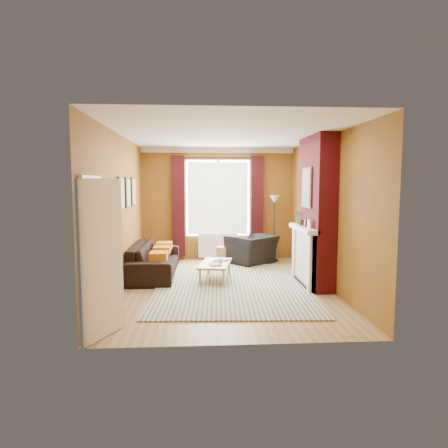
{
  "coord_description": "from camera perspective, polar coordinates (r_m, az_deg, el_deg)",
  "views": [
    {
      "loc": [
        -0.48,
        -7.34,
        1.94
      ],
      "look_at": [
        0.0,
        0.25,
        1.15
      ],
      "focal_mm": 32.0,
      "sensor_mm": 36.0,
      "label": 1
    }
  ],
  "objects": [
    {
      "name": "ground",
      "position": [
        7.61,
        0.12,
        -8.85
      ],
      "size": [
        5.5,
        5.5,
        0.0
      ],
      "primitive_type": "plane",
      "color": "olive",
      "rests_on": "ground"
    },
    {
      "name": "coffee_table",
      "position": [
        7.94,
        -1.23,
        -5.8
      ],
      "size": [
        0.74,
        1.18,
        0.36
      ],
      "rotation": [
        0.0,
        0.0,
        -0.19
      ],
      "color": "tan",
      "rests_on": "ground"
    },
    {
      "name": "armchair",
      "position": [
        9.63,
        4.01,
        -3.65
      ],
      "size": [
        1.39,
        1.38,
        0.68
      ],
      "primitive_type": "imported",
      "rotation": [
        0.0,
        0.0,
        3.85
      ],
      "color": "black",
      "rests_on": "ground"
    },
    {
      "name": "striped_rug",
      "position": [
        7.59,
        1.12,
        -8.79
      ],
      "size": [
        2.99,
        4.01,
        0.02
      ],
      "rotation": [
        0.0,
        0.0,
        -0.05
      ],
      "color": "#345791",
      "rests_on": "ground"
    },
    {
      "name": "wicker_stool",
      "position": [
        9.69,
        -0.19,
        -4.43
      ],
      "size": [
        0.4,
        0.4,
        0.4
      ],
      "rotation": [
        0.0,
        0.0,
        0.33
      ],
      "color": "#9B7043",
      "rests_on": "ground"
    },
    {
      "name": "floor_lamp",
      "position": [
        9.87,
        7.21,
        2.06
      ],
      "size": [
        0.26,
        0.26,
        1.62
      ],
      "rotation": [
        0.0,
        0.0,
        0.09
      ],
      "color": "black",
      "rests_on": "ground"
    },
    {
      "name": "book_a",
      "position": [
        7.69,
        -2.04,
        -5.8
      ],
      "size": [
        0.25,
        0.3,
        0.03
      ],
      "primitive_type": "imported",
      "rotation": [
        0.0,
        0.0,
        0.16
      ],
      "color": "#999999",
      "rests_on": "coffee_table"
    },
    {
      "name": "sofa",
      "position": [
        8.54,
        -9.92,
        -5.02
      ],
      "size": [
        0.92,
        2.28,
        0.66
      ],
      "primitive_type": "imported",
      "rotation": [
        0.0,
        0.0,
        1.56
      ],
      "color": "black",
      "rests_on": "ground"
    },
    {
      "name": "mug",
      "position": [
        7.83,
        -0.51,
        -5.36
      ],
      "size": [
        0.1,
        0.1,
        0.09
      ],
      "primitive_type": "imported",
      "rotation": [
        0.0,
        0.0,
        0.05
      ],
      "color": "#999999",
      "rests_on": "coffee_table"
    },
    {
      "name": "tv_remote",
      "position": [
        8.03,
        -1.46,
        -5.3
      ],
      "size": [
        0.06,
        0.16,
        0.02
      ],
      "rotation": [
        0.0,
        0.0,
        -0.09
      ],
      "color": "#272729",
      "rests_on": "coffee_table"
    },
    {
      "name": "room_walls",
      "position": [
        7.73,
        4.62,
        1.76
      ],
      "size": [
        3.82,
        5.54,
        2.83
      ],
      "color": "brown",
      "rests_on": "ground"
    },
    {
      "name": "book_b",
      "position": [
        8.22,
        -0.9,
        -5.04
      ],
      "size": [
        0.38,
        0.38,
        0.02
      ],
      "primitive_type": "imported",
      "rotation": [
        0.0,
        0.0,
        -0.79
      ],
      "color": "#999999",
      "rests_on": "coffee_table"
    }
  ]
}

